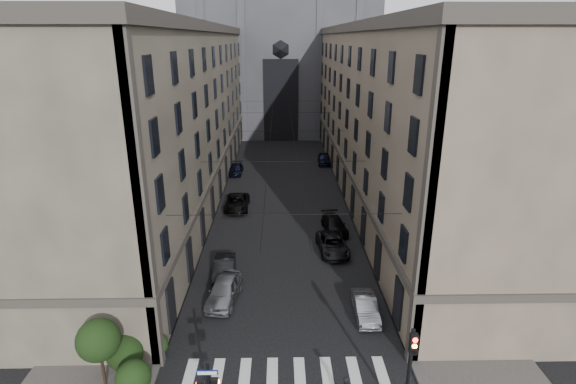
{
  "coord_description": "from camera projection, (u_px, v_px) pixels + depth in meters",
  "views": [
    {
      "loc": [
        -0.27,
        -14.65,
        17.42
      ],
      "look_at": [
        0.25,
        12.58,
        8.02
      ],
      "focal_mm": 28.0,
      "sensor_mm": 36.0,
      "label": 1
    }
  ],
  "objects": [
    {
      "name": "car_right_near",
      "position": [
        365.0,
        307.0,
        29.45
      ],
      "size": [
        1.43,
        4.02,
        1.32
      ],
      "primitive_type": "imported",
      "rotation": [
        0.0,
        0.0,
        -0.01
      ],
      "color": "gray",
      "rests_on": "ground"
    },
    {
      "name": "zebra_crossing",
      "position": [
        286.0,
        378.0,
        24.26
      ],
      "size": [
        11.0,
        3.2,
        0.01
      ],
      "primitive_type": "cube",
      "color": "beige",
      "rests_on": "ground"
    },
    {
      "name": "tram_wires",
      "position": [
        282.0,
        132.0,
        50.85
      ],
      "size": [
        14.0,
        60.0,
        0.43
      ],
      "color": "black",
      "rests_on": "ground"
    },
    {
      "name": "car_right_far",
      "position": [
        324.0,
        159.0,
        65.08
      ],
      "size": [
        2.03,
        4.63,
        1.55
      ],
      "primitive_type": "imported",
      "rotation": [
        0.0,
        0.0,
        -0.04
      ],
      "color": "black",
      "rests_on": "ground"
    },
    {
      "name": "car_right_midfar",
      "position": [
        334.0,
        225.0,
        42.39
      ],
      "size": [
        2.45,
        4.87,
        1.36
      ],
      "primitive_type": "imported",
      "rotation": [
        0.0,
        0.0,
        0.12
      ],
      "color": "black",
      "rests_on": "ground"
    },
    {
      "name": "gothic_tower",
      "position": [
        280.0,
        35.0,
        84.57
      ],
      "size": [
        35.0,
        23.0,
        58.0
      ],
      "color": "#2D2D33",
      "rests_on": "ground"
    },
    {
      "name": "sidewalk_right",
      "position": [
        370.0,
        190.0,
        53.72
      ],
      "size": [
        7.0,
        80.0,
        0.15
      ],
      "primitive_type": "cube",
      "color": "#383533",
      "rests_on": "ground"
    },
    {
      "name": "car_left_midfar",
      "position": [
        237.0,
        203.0,
        47.8
      ],
      "size": [
        2.45,
        5.3,
        1.47
      ],
      "primitive_type": "imported",
      "rotation": [
        0.0,
        0.0,
        0.0
      ],
      "color": "black",
      "rests_on": "ground"
    },
    {
      "name": "car_right_midnear",
      "position": [
        333.0,
        244.0,
        38.26
      ],
      "size": [
        2.67,
        5.23,
        1.42
      ],
      "primitive_type": "imported",
      "rotation": [
        0.0,
        0.0,
        0.06
      ],
      "color": "black",
      "rests_on": "ground"
    },
    {
      "name": "traffic_light_right",
      "position": [
        410.0,
        366.0,
        20.38
      ],
      "size": [
        0.34,
        0.5,
        5.2
      ],
      "color": "black",
      "rests_on": "ground"
    },
    {
      "name": "car_left_midnear",
      "position": [
        224.0,
        269.0,
        34.21
      ],
      "size": [
        1.68,
        4.4,
        1.43
      ],
      "primitive_type": "imported",
      "rotation": [
        0.0,
        0.0,
        0.04
      ],
      "color": "black",
      "rests_on": "ground"
    },
    {
      "name": "car_left_near",
      "position": [
        224.0,
        290.0,
        31.13
      ],
      "size": [
        2.57,
        5.01,
        1.63
      ],
      "primitive_type": "imported",
      "rotation": [
        0.0,
        0.0,
        -0.14
      ],
      "color": "slate",
      "rests_on": "ground"
    },
    {
      "name": "building_right",
      "position": [
        400.0,
        113.0,
        50.75
      ],
      "size": [
        13.6,
        60.6,
        18.85
      ],
      "color": "brown",
      "rests_on": "ground"
    },
    {
      "name": "car_left_far",
      "position": [
        236.0,
        169.0,
        60.28
      ],
      "size": [
        1.89,
        4.46,
        1.28
      ],
      "primitive_type": "imported",
      "rotation": [
        0.0,
        0.0,
        -0.02
      ],
      "color": "black",
      "rests_on": "ground"
    },
    {
      "name": "building_left",
      "position": [
        162.0,
        114.0,
        50.27
      ],
      "size": [
        13.6,
        60.6,
        18.85
      ],
      "color": "#453F35",
      "rests_on": "ground"
    },
    {
      "name": "sidewalk_left",
      "position": [
        194.0,
        191.0,
        53.35
      ],
      "size": [
        7.0,
        80.0,
        0.15
      ],
      "primitive_type": "cube",
      "color": "#383533",
      "rests_on": "ground"
    },
    {
      "name": "shrub_cluster",
      "position": [
        120.0,
        352.0,
        23.52
      ],
      "size": [
        3.9,
        4.4,
        3.9
      ],
      "color": "black",
      "rests_on": "sidewalk_left"
    }
  ]
}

